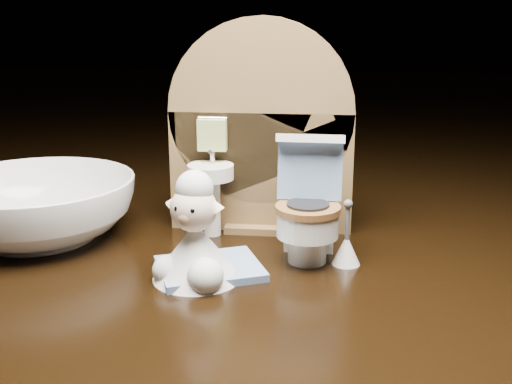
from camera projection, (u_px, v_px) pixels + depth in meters
backdrop_panel at (260, 140)px, 0.45m from camera, size 0.13×0.05×0.15m
toy_toilet at (309, 213)px, 0.41m from camera, size 0.04×0.05×0.08m
bath_mat at (210, 269)px, 0.39m from camera, size 0.08×0.07×0.00m
toilet_brush at (346, 247)px, 0.40m from camera, size 0.02×0.02×0.04m
plush_lamb at (195, 242)px, 0.38m from camera, size 0.05×0.05×0.07m
ceramic_bowl at (37, 209)px, 0.45m from camera, size 0.17×0.17×0.04m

